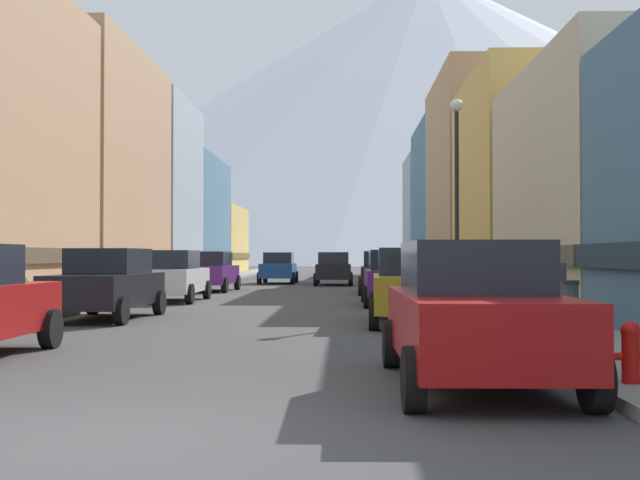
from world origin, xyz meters
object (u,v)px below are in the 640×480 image
at_px(car_right_2, 394,277).
at_px(pedestrian_2, 96,277).
at_px(parking_meter_near, 562,291).
at_px(potted_plant_1, 16,286).
at_px(car_right_1, 413,285).
at_px(pedestrian_1, 453,274).
at_px(fire_hydrant_near, 631,350).
at_px(streetlamp_right, 457,171).
at_px(car_left_1, 107,283).
at_px(car_driving_1, 278,268).
at_px(car_left_3, 211,271).
at_px(car_left_2, 172,276).
at_px(potted_plant_0, 491,282).
at_px(trash_bin_right, 563,306).
at_px(car_right_3, 383,272).
at_px(car_right_0, 475,312).
at_px(car_driving_0, 334,268).
at_px(pedestrian_0, 453,274).

height_order(car_right_2, pedestrian_2, car_right_2).
height_order(parking_meter_near, potted_plant_1, parking_meter_near).
bearing_deg(car_right_1, pedestrian_2, 141.11).
xyz_separation_m(potted_plant_1, pedestrian_1, (13.25, 7.80, 0.17)).
distance_m(fire_hydrant_near, streetlamp_right, 13.70).
bearing_deg(car_left_1, car_right_1, -8.55).
bearing_deg(streetlamp_right, car_right_1, -112.89).
height_order(car_left_1, fire_hydrant_near, car_left_1).
distance_m(car_driving_1, potted_plant_1, 24.25).
bearing_deg(potted_plant_1, car_left_3, 76.68).
relative_size(car_left_2, potted_plant_1, 4.44).
xyz_separation_m(parking_meter_near, potted_plant_0, (1.25, 13.15, -0.27)).
relative_size(parking_meter_near, trash_bin_right, 1.36).
relative_size(car_driving_1, potted_plant_1, 4.43).
bearing_deg(car_right_3, parking_meter_near, -84.48).
xyz_separation_m(car_right_0, car_right_3, (-0.00, 23.48, 0.00)).
relative_size(car_right_2, trash_bin_right, 4.49).
relative_size(car_right_0, pedestrian_1, 2.71).
height_order(potted_plant_1, pedestrian_2, pedestrian_2).
relative_size(car_left_1, parking_meter_near, 3.35).
xyz_separation_m(car_driving_1, parking_meter_near, (7.35, -32.52, 0.11)).
height_order(car_driving_0, pedestrian_2, car_driving_0).
height_order(car_left_2, pedestrian_2, car_left_2).
height_order(car_right_2, parking_meter_near, car_right_2).
distance_m(fire_hydrant_near, pedestrian_1, 20.69).
bearing_deg(pedestrian_0, parking_meter_near, -91.71).
xyz_separation_m(car_driving_0, pedestrian_0, (4.65, -13.37, 0.03)).
xyz_separation_m(pedestrian_2, streetlamp_right, (11.60, -4.44, 3.11)).
bearing_deg(car_right_3, car_left_3, 163.81).
relative_size(car_right_0, car_driving_1, 1.00).
height_order(car_left_1, car_left_2, same).
height_order(car_left_1, car_driving_0, same).
height_order(car_left_3, potted_plant_1, car_left_3).
relative_size(car_left_3, pedestrian_2, 2.81).
height_order(parking_meter_near, pedestrian_1, pedestrian_1).
bearing_deg(fire_hydrant_near, car_left_2, 116.71).
distance_m(car_right_1, parking_meter_near, 5.93).
xyz_separation_m(car_right_2, potted_plant_1, (-10.80, -3.76, -0.17)).
distance_m(car_right_0, fire_hydrant_near, 1.83).
bearing_deg(car_right_2, streetlamp_right, -65.35).
height_order(car_right_1, car_driving_0, same).
relative_size(car_right_3, car_driving_0, 1.01).
bearing_deg(car_right_0, trash_bin_right, 64.67).
height_order(car_driving_1, streetlamp_right, streetlamp_right).
bearing_deg(car_right_3, car_right_0, -90.00).
relative_size(car_left_2, car_right_0, 1.00).
relative_size(car_left_3, car_right_1, 1.00).
relative_size(car_driving_0, streetlamp_right, 0.75).
xyz_separation_m(car_right_1, car_driving_1, (-5.40, 26.93, 0.00)).
height_order(car_right_0, parking_meter_near, car_right_0).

